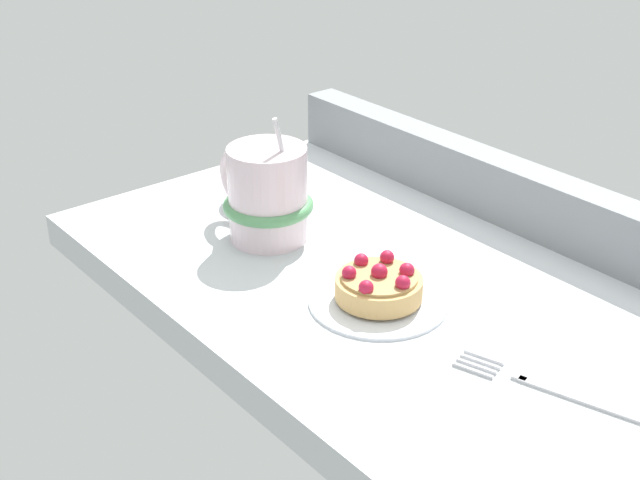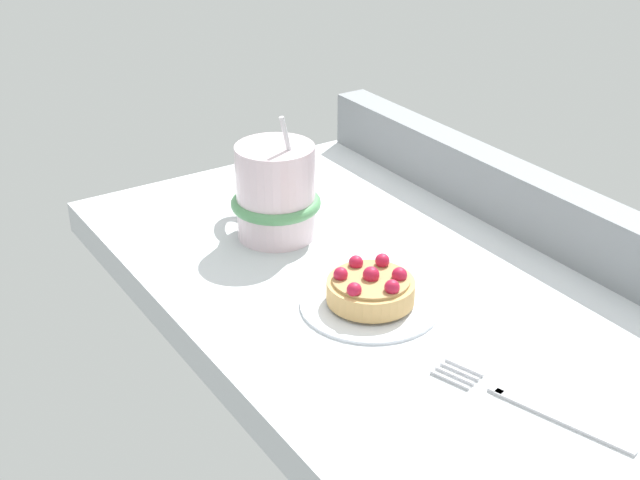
{
  "view_description": "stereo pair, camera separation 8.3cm",
  "coord_description": "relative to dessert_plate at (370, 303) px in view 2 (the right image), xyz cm",
  "views": [
    {
      "loc": [
        51.62,
        -51.26,
        41.42
      ],
      "look_at": [
        -5.72,
        -4.29,
        3.07
      ],
      "focal_mm": 48.71,
      "sensor_mm": 36.0,
      "label": 1
    },
    {
      "loc": [
        56.53,
        -44.53,
        41.42
      ],
      "look_at": [
        -5.72,
        -4.29,
        3.07
      ],
      "focal_mm": 48.71,
      "sensor_mm": 36.0,
      "label": 2
    }
  ],
  "objects": [
    {
      "name": "ground_plane",
      "position": [
        -2.68,
        4.3,
        -2.03
      ],
      "size": [
        67.82,
        40.43,
        3.46
      ],
      "primitive_type": "cube",
      "color": "silver"
    },
    {
      "name": "window_rail_back",
      "position": [
        -2.68,
        22.52,
        3.02
      ],
      "size": [
        66.46,
        3.99,
        6.63
      ],
      "primitive_type": "cube",
      "color": "gray",
      "rests_on": "ground_plane"
    },
    {
      "name": "dessert_plate",
      "position": [
        0.0,
        0.0,
        0.0
      ],
      "size": [
        12.8,
        12.8,
        0.64
      ],
      "color": "silver",
      "rests_on": "ground_plane"
    },
    {
      "name": "raspberry_tart",
      "position": [
        0.0,
        0.01,
        1.6
      ],
      "size": [
        7.98,
        7.98,
        3.35
      ],
      "color": "tan",
      "rests_on": "dessert_plate"
    },
    {
      "name": "coffee_mug",
      "position": [
        -17.11,
        0.02,
        4.54
      ],
      "size": [
        13.08,
        9.36,
        13.54
      ],
      "color": "silver",
      "rests_on": "ground_plane"
    },
    {
      "name": "dessert_fork",
      "position": [
        18.25,
        1.48,
        0.0
      ],
      "size": [
        16.15,
        6.41,
        0.6
      ],
      "color": "#B7B7BC",
      "rests_on": "ground_plane"
    },
    {
      "name": "sugar_bowl",
      "position": [
        -25.25,
        5.43,
        2.03
      ],
      "size": [
        7.56,
        7.56,
        4.38
      ],
      "color": "silver",
      "rests_on": "ground_plane"
    }
  ]
}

